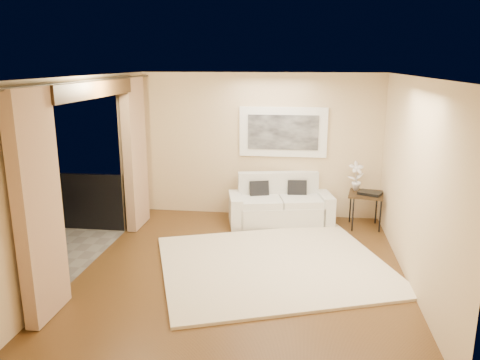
% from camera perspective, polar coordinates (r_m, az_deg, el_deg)
% --- Properties ---
extents(floor, '(5.00, 5.00, 0.00)m').
position_cam_1_polar(floor, '(6.85, 0.45, -10.69)').
color(floor, brown).
rests_on(floor, ground).
extents(room_shell, '(5.00, 6.40, 5.00)m').
position_cam_1_polar(room_shell, '(6.82, -17.87, 10.48)').
color(room_shell, white).
rests_on(room_shell, ground).
extents(balcony, '(1.81, 2.60, 1.17)m').
position_cam_1_polar(balcony, '(7.87, -24.39, -7.24)').
color(balcony, '#605B56').
rests_on(balcony, ground).
extents(curtains, '(0.16, 4.80, 2.64)m').
position_cam_1_polar(curtains, '(6.98, -16.99, 0.76)').
color(curtains, tan).
rests_on(curtains, ground).
extents(artwork, '(1.62, 0.07, 0.92)m').
position_cam_1_polar(artwork, '(8.73, 5.27, 5.83)').
color(artwork, white).
rests_on(artwork, room_shell).
extents(rug, '(3.94, 3.69, 0.04)m').
position_cam_1_polar(rug, '(6.93, 4.14, -10.23)').
color(rug, beige).
rests_on(rug, floor).
extents(sofa, '(1.98, 1.16, 0.89)m').
position_cam_1_polar(sofa, '(8.65, 4.87, -3.11)').
color(sofa, silver).
rests_on(sofa, floor).
extents(side_table, '(0.67, 0.67, 0.63)m').
position_cam_1_polar(side_table, '(8.57, 15.09, -1.92)').
color(side_table, '#332111').
rests_on(side_table, floor).
extents(tray, '(0.46, 0.41, 0.05)m').
position_cam_1_polar(tray, '(8.48, 15.55, -1.54)').
color(tray, black).
rests_on(tray, side_table).
extents(orchid, '(0.32, 0.25, 0.53)m').
position_cam_1_polar(orchid, '(8.64, 13.98, 0.48)').
color(orchid, white).
rests_on(orchid, side_table).
extents(bistro_table, '(0.84, 0.84, 0.79)m').
position_cam_1_polar(bistro_table, '(7.54, -26.90, -4.13)').
color(bistro_table, '#332111').
rests_on(bistro_table, balcony).
extents(balcony_chair_far, '(0.46, 0.46, 1.03)m').
position_cam_1_polar(balcony_chair_far, '(7.58, -23.91, -4.62)').
color(balcony_chair_far, '#332111').
rests_on(balcony_chair_far, balcony).
extents(ice_bucket, '(0.18, 0.18, 0.20)m').
position_cam_1_polar(ice_bucket, '(7.66, -27.23, -2.48)').
color(ice_bucket, white).
rests_on(ice_bucket, bistro_table).
extents(candle, '(0.06, 0.06, 0.07)m').
position_cam_1_polar(candle, '(7.60, -26.48, -3.03)').
color(candle, red).
rests_on(candle, bistro_table).
extents(glass_a, '(0.06, 0.06, 0.12)m').
position_cam_1_polar(glass_a, '(7.38, -26.42, -3.30)').
color(glass_a, white).
rests_on(glass_a, bistro_table).
extents(glass_b, '(0.06, 0.06, 0.12)m').
position_cam_1_polar(glass_b, '(7.42, -25.60, -3.12)').
color(glass_b, silver).
rests_on(glass_b, bistro_table).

